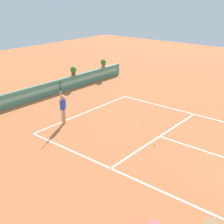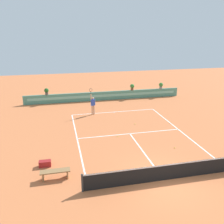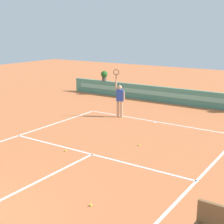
{
  "view_description": "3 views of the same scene",
  "coord_description": "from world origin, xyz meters",
  "px_view_note": "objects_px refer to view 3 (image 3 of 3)",
  "views": [
    {
      "loc": [
        -12.87,
        -0.93,
        7.18
      ],
      "look_at": [
        -0.84,
        9.02,
        1.0
      ],
      "focal_mm": 48.67,
      "sensor_mm": 36.0,
      "label": 1
    },
    {
      "loc": [
        -5.28,
        -10.43,
        7.69
      ],
      "look_at": [
        -0.84,
        9.02,
        1.0
      ],
      "focal_mm": 39.24,
      "sensor_mm": 36.0,
      "label": 2
    },
    {
      "loc": [
        7.24,
        -3.02,
        4.63
      ],
      "look_at": [
        -0.84,
        9.02,
        1.0
      ],
      "focal_mm": 53.3,
      "sensor_mm": 36.0,
      "label": 3
    }
  ],
  "objects_px": {
    "tennis_player": "(120,98)",
    "potted_plant_far_left": "(104,75)",
    "tennis_ball_mid_court": "(91,205)",
    "tennis_ball_by_sideline": "(139,145)",
    "tennis_ball_near_baseline": "(65,150)"
  },
  "relations": [
    {
      "from": "tennis_player",
      "to": "potted_plant_far_left",
      "type": "relative_size",
      "value": 3.57
    },
    {
      "from": "tennis_ball_mid_court",
      "to": "tennis_ball_by_sideline",
      "type": "distance_m",
      "value": 5.04
    },
    {
      "from": "tennis_player",
      "to": "potted_plant_far_left",
      "type": "bearing_deg",
      "value": 132.53
    },
    {
      "from": "tennis_ball_near_baseline",
      "to": "tennis_ball_mid_court",
      "type": "height_order",
      "value": "same"
    },
    {
      "from": "tennis_ball_mid_court",
      "to": "potted_plant_far_left",
      "type": "xyz_separation_m",
      "value": [
        -8.74,
        13.04,
        1.38
      ]
    },
    {
      "from": "tennis_ball_mid_court",
      "to": "tennis_ball_near_baseline",
      "type": "bearing_deg",
      "value": 140.58
    },
    {
      "from": "tennis_ball_by_sideline",
      "to": "tennis_ball_near_baseline",
      "type": "bearing_deg",
      "value": -133.99
    },
    {
      "from": "tennis_ball_near_baseline",
      "to": "tennis_ball_by_sideline",
      "type": "relative_size",
      "value": 1.0
    },
    {
      "from": "tennis_ball_mid_court",
      "to": "potted_plant_far_left",
      "type": "bearing_deg",
      "value": 123.81
    },
    {
      "from": "tennis_player",
      "to": "potted_plant_far_left",
      "type": "height_order",
      "value": "tennis_player"
    },
    {
      "from": "potted_plant_far_left",
      "to": "tennis_player",
      "type": "bearing_deg",
      "value": -47.47
    },
    {
      "from": "tennis_player",
      "to": "tennis_ball_by_sideline",
      "type": "xyz_separation_m",
      "value": [
        3.12,
        -3.41,
        -1.02
      ]
    },
    {
      "from": "tennis_ball_near_baseline",
      "to": "tennis_ball_mid_court",
      "type": "xyz_separation_m",
      "value": [
        3.33,
        -2.74,
        0.0
      ]
    },
    {
      "from": "tennis_ball_mid_court",
      "to": "tennis_player",
      "type": "bearing_deg",
      "value": 117.84
    },
    {
      "from": "tennis_ball_near_baseline",
      "to": "potted_plant_far_left",
      "type": "xyz_separation_m",
      "value": [
        -5.4,
        10.3,
        1.38
      ]
    }
  ]
}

